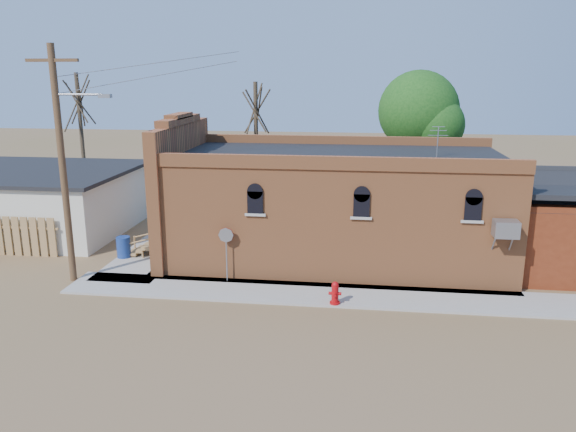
# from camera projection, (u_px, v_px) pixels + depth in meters

# --- Properties ---
(ground) EXTENTS (120.00, 120.00, 0.00)m
(ground) POSITION_uv_depth(u_px,v_px,m) (274.00, 303.00, 20.02)
(ground) COLOR brown
(ground) RESTS_ON ground
(sidewalk_south) EXTENTS (19.00, 2.20, 0.08)m
(sidewalk_south) POSITION_uv_depth(u_px,v_px,m) (318.00, 294.00, 20.69)
(sidewalk_south) COLOR #9E9991
(sidewalk_south) RESTS_ON ground
(sidewalk_west) EXTENTS (2.60, 10.00, 0.08)m
(sidewalk_west) POSITION_uv_depth(u_px,v_px,m) (162.00, 245.00, 26.56)
(sidewalk_west) COLOR #9E9991
(sidewalk_west) RESTS_ON ground
(brick_bar) EXTENTS (16.40, 7.97, 6.30)m
(brick_bar) POSITION_uv_depth(u_px,v_px,m) (330.00, 205.00, 24.52)
(brick_bar) COLOR #C46E3C
(brick_bar) RESTS_ON ground
(red_shed) EXTENTS (5.40, 6.40, 4.30)m
(red_shed) POSITION_uv_depth(u_px,v_px,m) (567.00, 214.00, 23.32)
(red_shed) COLOR #622310
(red_shed) RESTS_ON ground
(wood_fence) EXTENTS (5.20, 0.10, 1.80)m
(wood_fence) POSITION_uv_depth(u_px,v_px,m) (4.00, 236.00, 25.04)
(wood_fence) COLOR #A38149
(wood_fence) RESTS_ON ground
(utility_pole) EXTENTS (3.12, 0.26, 9.00)m
(utility_pole) POSITION_uv_depth(u_px,v_px,m) (63.00, 161.00, 21.01)
(utility_pole) COLOR #4B371E
(utility_pole) RESTS_ON ground
(tree_bare_near) EXTENTS (2.80, 2.80, 7.65)m
(tree_bare_near) POSITION_uv_depth(u_px,v_px,m) (256.00, 110.00, 31.41)
(tree_bare_near) COLOR #493829
(tree_bare_near) RESTS_ON ground
(tree_bare_far) EXTENTS (2.80, 2.80, 8.16)m
(tree_bare_far) POSITION_uv_depth(u_px,v_px,m) (78.00, 100.00, 33.64)
(tree_bare_far) COLOR #493829
(tree_bare_far) RESTS_ON ground
(tree_leafy) EXTENTS (4.40, 4.40, 8.15)m
(tree_leafy) POSITION_uv_depth(u_px,v_px,m) (419.00, 111.00, 30.78)
(tree_leafy) COLOR #493829
(tree_leafy) RESTS_ON ground
(fire_hydrant) EXTENTS (0.45, 0.41, 0.82)m
(fire_hydrant) POSITION_uv_depth(u_px,v_px,m) (335.00, 293.00, 19.63)
(fire_hydrant) COLOR #AC090E
(fire_hydrant) RESTS_ON sidewalk_south
(stop_sign) EXTENTS (0.58, 0.09, 2.15)m
(stop_sign) POSITION_uv_depth(u_px,v_px,m) (226.00, 240.00, 21.51)
(stop_sign) COLOR gray
(stop_sign) RESTS_ON sidewalk_south
(trash_barrel) EXTENTS (0.69, 0.69, 0.92)m
(trash_barrel) POSITION_uv_depth(u_px,v_px,m) (124.00, 247.00, 24.63)
(trash_barrel) COLOR navy
(trash_barrel) RESTS_ON sidewalk_west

